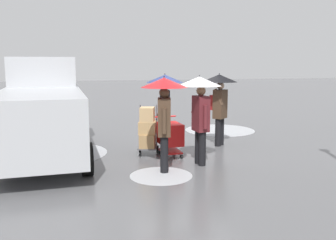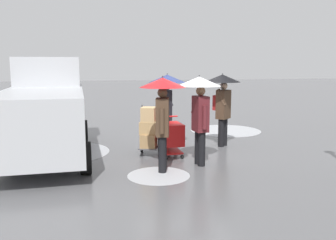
{
  "view_description": "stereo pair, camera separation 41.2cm",
  "coord_description": "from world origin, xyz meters",
  "px_view_note": "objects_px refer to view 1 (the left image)",
  "views": [
    {
      "loc": [
        2.99,
        9.43,
        2.41
      ],
      "look_at": [
        0.66,
        0.89,
        1.05
      ],
      "focal_mm": 39.24,
      "sensor_mm": 36.0,
      "label": 1
    },
    {
      "loc": [
        2.59,
        9.53,
        2.41
      ],
      "look_at": [
        0.66,
        0.89,
        1.05
      ],
      "focal_mm": 39.24,
      "sensor_mm": 36.0,
      "label": 2
    }
  ],
  "objects_px": {
    "shopping_cart_vendor": "(170,135)",
    "pedestrian_far_side": "(200,99)",
    "cargo_van_parked_right": "(42,113)",
    "pedestrian_white_side": "(165,93)",
    "pedestrian_black_side": "(164,101)",
    "pedestrian_pink_side": "(219,93)",
    "hand_dolly_boxes": "(147,130)"
  },
  "relations": [
    {
      "from": "cargo_van_parked_right",
      "to": "pedestrian_white_side",
      "type": "xyz_separation_m",
      "value": [
        -3.32,
        -0.24,
        0.41
      ]
    },
    {
      "from": "hand_dolly_boxes",
      "to": "pedestrian_white_side",
      "type": "distance_m",
      "value": 1.33
    },
    {
      "from": "cargo_van_parked_right",
      "to": "pedestrian_black_side",
      "type": "relative_size",
      "value": 2.5
    },
    {
      "from": "shopping_cart_vendor",
      "to": "pedestrian_white_side",
      "type": "distance_m",
      "value": 1.42
    },
    {
      "from": "hand_dolly_boxes",
      "to": "pedestrian_black_side",
      "type": "distance_m",
      "value": 1.75
    },
    {
      "from": "pedestrian_black_side",
      "to": "pedestrian_far_side",
      "type": "xyz_separation_m",
      "value": [
        -0.96,
        -0.33,
        0.0
      ]
    },
    {
      "from": "pedestrian_pink_side",
      "to": "pedestrian_black_side",
      "type": "bearing_deg",
      "value": 43.16
    },
    {
      "from": "hand_dolly_boxes",
      "to": "pedestrian_black_side",
      "type": "height_order",
      "value": "pedestrian_black_side"
    },
    {
      "from": "cargo_van_parked_right",
      "to": "pedestrian_far_side",
      "type": "distance_m",
      "value": 4.05
    },
    {
      "from": "cargo_van_parked_right",
      "to": "pedestrian_black_side",
      "type": "height_order",
      "value": "cargo_van_parked_right"
    },
    {
      "from": "pedestrian_pink_side",
      "to": "pedestrian_far_side",
      "type": "xyz_separation_m",
      "value": [
        1.24,
        1.74,
        0.01
      ]
    },
    {
      "from": "pedestrian_white_side",
      "to": "pedestrian_black_side",
      "type": "bearing_deg",
      "value": 74.88
    },
    {
      "from": "cargo_van_parked_right",
      "to": "pedestrian_white_side",
      "type": "height_order",
      "value": "cargo_van_parked_right"
    },
    {
      "from": "cargo_van_parked_right",
      "to": "pedestrian_black_side",
      "type": "bearing_deg",
      "value": 144.25
    },
    {
      "from": "pedestrian_pink_side",
      "to": "pedestrian_black_side",
      "type": "xyz_separation_m",
      "value": [
        2.2,
        2.06,
        0.01
      ]
    },
    {
      "from": "pedestrian_pink_side",
      "to": "pedestrian_white_side",
      "type": "height_order",
      "value": "same"
    },
    {
      "from": "cargo_van_parked_right",
      "to": "hand_dolly_boxes",
      "type": "relative_size",
      "value": 4.09
    },
    {
      "from": "shopping_cart_vendor",
      "to": "hand_dolly_boxes",
      "type": "xyz_separation_m",
      "value": [
        0.55,
        -0.27,
        0.11
      ]
    },
    {
      "from": "cargo_van_parked_right",
      "to": "pedestrian_far_side",
      "type": "relative_size",
      "value": 2.5
    },
    {
      "from": "pedestrian_white_side",
      "to": "pedestrian_pink_side",
      "type": "bearing_deg",
      "value": 175.0
    },
    {
      "from": "shopping_cart_vendor",
      "to": "pedestrian_far_side",
      "type": "bearing_deg",
      "value": 118.41
    },
    {
      "from": "pedestrian_black_side",
      "to": "pedestrian_white_side",
      "type": "xyz_separation_m",
      "value": [
        -0.6,
        -2.21,
        0.0
      ]
    },
    {
      "from": "pedestrian_white_side",
      "to": "pedestrian_far_side",
      "type": "height_order",
      "value": "same"
    },
    {
      "from": "pedestrian_far_side",
      "to": "pedestrian_white_side",
      "type": "bearing_deg",
      "value": -78.9
    },
    {
      "from": "pedestrian_pink_side",
      "to": "pedestrian_white_side",
      "type": "distance_m",
      "value": 1.61
    },
    {
      "from": "pedestrian_black_side",
      "to": "pedestrian_white_side",
      "type": "height_order",
      "value": "same"
    },
    {
      "from": "hand_dolly_boxes",
      "to": "pedestrian_black_side",
      "type": "xyz_separation_m",
      "value": [
        -0.07,
        1.49,
        0.91
      ]
    },
    {
      "from": "pedestrian_pink_side",
      "to": "pedestrian_far_side",
      "type": "relative_size",
      "value": 1.0
    },
    {
      "from": "hand_dolly_boxes",
      "to": "pedestrian_pink_side",
      "type": "xyz_separation_m",
      "value": [
        -2.27,
        -0.57,
        0.89
      ]
    },
    {
      "from": "hand_dolly_boxes",
      "to": "pedestrian_pink_side",
      "type": "relative_size",
      "value": 0.61
    },
    {
      "from": "hand_dolly_boxes",
      "to": "pedestrian_white_side",
      "type": "xyz_separation_m",
      "value": [
        -0.66,
        -0.71,
        0.91
      ]
    },
    {
      "from": "hand_dolly_boxes",
      "to": "pedestrian_far_side",
      "type": "distance_m",
      "value": 1.8
    }
  ]
}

